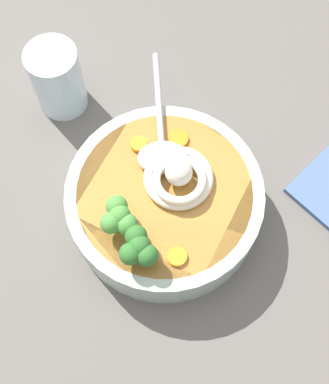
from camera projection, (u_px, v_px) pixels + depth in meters
The scene contains 10 objects.
table_slab at pixel (196, 210), 69.43cm from camera, with size 135.18×135.18×3.75cm, color #5B5651.
soup_bowl at pixel (165, 202), 64.22cm from camera, with size 23.77×23.77×6.57cm.
noodle_pile at pixel (179, 177), 60.79cm from camera, with size 9.13×8.95×3.67cm.
soup_spoon at pixel (162, 147), 62.70cm from camera, with size 15.81×13.03×1.60cm.
broccoli_floret_far at pixel (138, 248), 56.12cm from camera, with size 4.91×4.22×3.88cm.
broccoli_floret_near_spoon at pixel (119, 217), 57.50cm from camera, with size 4.87×4.19×3.85cm.
carrot_slice_center at pixel (139, 144), 63.39cm from camera, with size 2.08×2.08×0.65cm, color orange.
carrot_slice_extra_a at pixel (177, 257), 58.00cm from camera, with size 2.21×2.21×0.49cm, color orange.
carrot_slice_right at pixel (178, 139), 63.81cm from camera, with size 2.46×2.46×0.43cm, color orange.
drinking_glass at pixel (57, 79), 69.12cm from camera, with size 6.85×6.85×10.32cm, color silver.
Camera 1 is at (16.06, -19.13, 66.83)cm, focal length 48.74 mm.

